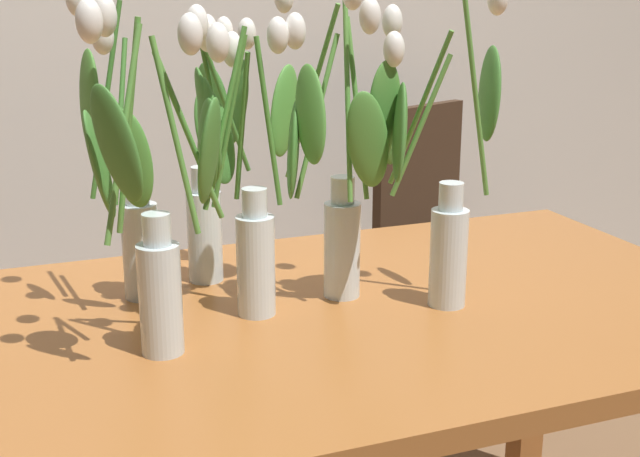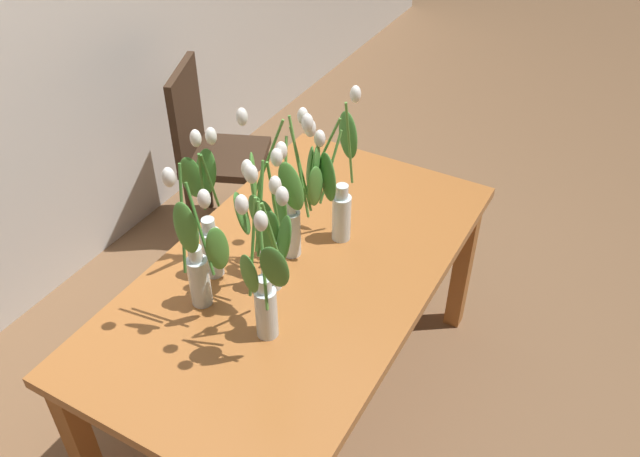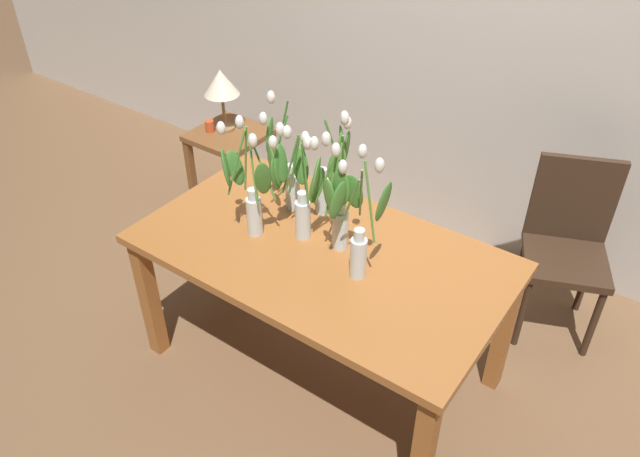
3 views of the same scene
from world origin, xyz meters
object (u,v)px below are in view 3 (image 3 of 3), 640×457
object	(u,v)px
tulip_vase_1	(299,192)
side_table	(230,149)
table_lamp	(221,84)
pillar_candle	(210,126)
tulip_vase_2	(252,190)
tulip_vase_0	(286,174)
tulip_vase_5	(329,177)
tulip_vase_4	(336,201)
dining_chair	(567,239)
tulip_vase_3	(359,229)
dining_table	(321,265)

from	to	relation	value
tulip_vase_1	side_table	bearing A→B (deg)	145.68
table_lamp	pillar_candle	distance (m)	0.29
side_table	tulip_vase_2	bearing A→B (deg)	-42.15
tulip_vase_0	tulip_vase_5	size ratio (longest dim) A/B	1.13
tulip_vase_4	side_table	world-z (taller)	tulip_vase_4
tulip_vase_2	dining_chair	world-z (taller)	tulip_vase_2
tulip_vase_3	tulip_vase_4	distance (m)	0.18
tulip_vase_3	dining_chair	bearing A→B (deg)	60.33
table_lamp	tulip_vase_4	bearing A→B (deg)	-29.99
tulip_vase_1	side_table	size ratio (longest dim) A/B	0.98
tulip_vase_4	table_lamp	size ratio (longest dim) A/B	1.47
tulip_vase_2	side_table	distance (m)	1.46
tulip_vase_4	dining_chair	distance (m)	1.30
tulip_vase_5	pillar_candle	bearing A→B (deg)	158.08
tulip_vase_2	pillar_candle	distance (m)	1.45
tulip_vase_3	table_lamp	xyz separation A→B (m)	(-1.56, 0.89, -0.10)
tulip_vase_1	pillar_candle	xyz separation A→B (m)	(-1.28, 0.74, -0.38)
dining_table	tulip_vase_5	bearing A→B (deg)	117.96
dining_table	dining_chair	world-z (taller)	dining_chair
tulip_vase_3	tulip_vase_0	bearing A→B (deg)	159.09
tulip_vase_0	dining_table	bearing A→B (deg)	-27.29
dining_table	tulip_vase_1	distance (m)	0.35
tulip_vase_0	tulip_vase_3	world-z (taller)	same
tulip_vase_2	side_table	world-z (taller)	tulip_vase_2
pillar_candle	tulip_vase_1	bearing A→B (deg)	-30.15
dining_chair	side_table	world-z (taller)	dining_chair
table_lamp	tulip_vase_0	bearing A→B (deg)	-33.47
tulip_vase_0	tulip_vase_5	bearing A→B (deg)	28.94
tulip_vase_4	tulip_vase_3	bearing A→B (deg)	-26.40
tulip_vase_2	tulip_vase_5	size ratio (longest dim) A/B	1.09
tulip_vase_5	pillar_candle	world-z (taller)	tulip_vase_5
tulip_vase_5	tulip_vase_1	bearing A→B (deg)	-89.80
dining_table	table_lamp	xyz separation A→B (m)	(-1.35, 0.85, 0.21)
tulip_vase_1	side_table	xyz separation A→B (m)	(-1.17, 0.80, -0.54)
tulip_vase_1	tulip_vase_5	size ratio (longest dim) A/B	1.06
tulip_vase_3	side_table	world-z (taller)	tulip_vase_3
side_table	pillar_candle	distance (m)	0.20
tulip_vase_2	side_table	xyz separation A→B (m)	(-1.01, 0.91, -0.54)
tulip_vase_4	tulip_vase_5	xyz separation A→B (m)	(-0.18, 0.21, -0.06)
tulip_vase_0	side_table	bearing A→B (deg)	146.12
tulip_vase_1	tulip_vase_5	world-z (taller)	tulip_vase_1
tulip_vase_4	dining_table	bearing A→B (deg)	-134.00
pillar_candle	side_table	bearing A→B (deg)	30.30
pillar_candle	dining_chair	bearing A→B (deg)	5.90
tulip_vase_5	side_table	xyz separation A→B (m)	(-1.17, 0.57, -0.49)
dining_table	tulip_vase_1	world-z (taller)	tulip_vase_1
tulip_vase_3	side_table	bearing A→B (deg)	150.20
side_table	tulip_vase_5	bearing A→B (deg)	-26.06
side_table	pillar_candle	bearing A→B (deg)	-149.70
tulip_vase_3	tulip_vase_1	bearing A→B (deg)	168.99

